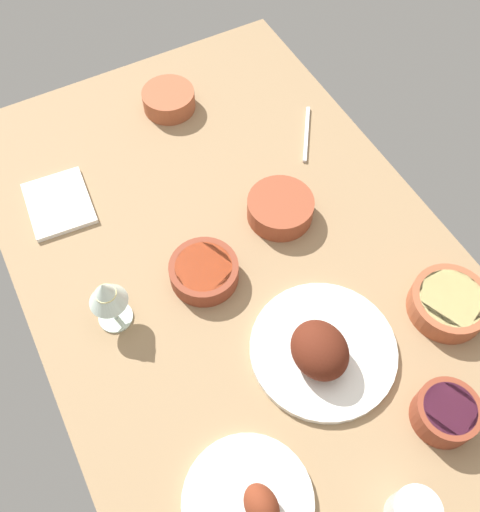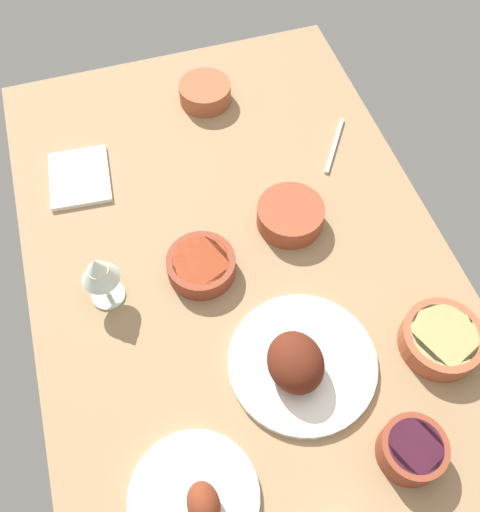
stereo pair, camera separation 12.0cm
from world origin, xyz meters
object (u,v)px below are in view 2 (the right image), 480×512
wine_glass (99,272)px  bowl_potatoes (205,92)px  bowl_pasta (441,339)px  plate_center_main (196,499)px  bowl_onions (412,449)px  fork_loose (335,145)px  folded_napkin (80,177)px  bowl_sauce (201,264)px  plate_far_side (299,363)px  bowl_soup (290,215)px

wine_glass → bowl_potatoes: bearing=145.2°
bowl_pasta → plate_center_main: bearing=-75.5°
bowl_onions → fork_loose: bearing=168.1°
wine_glass → folded_napkin: 34.25cm
plate_center_main → bowl_sauce: plate_center_main is taller
bowl_onions → wine_glass: (-47.27, -45.45, 6.64)cm
bowl_onions → bowl_potatoes: size_ratio=0.87×
bowl_pasta → bowl_sauce: bearing=-127.0°
plate_far_side → fork_loose: (-51.18, 28.43, -2.63)cm
bowl_sauce → bowl_pasta: bearing=53.0°
bowl_pasta → folded_napkin: bowl_pasta is taller
plate_far_side → bowl_soup: 34.49cm
plate_center_main → bowl_soup: plate_center_main is taller
fork_loose → plate_center_main: bearing=-3.5°
wine_glass → folded_napkin: size_ratio=0.83×
bowl_soup → wine_glass: size_ratio=1.06×
plate_far_side → fork_loose: plate_far_side is taller
bowl_onions → bowl_pasta: size_ratio=0.74×
plate_far_side → bowl_sauce: bearing=-155.6°
fork_loose → folded_napkin: bearing=-63.2°
folded_napkin → bowl_sauce: bearing=32.8°
bowl_pasta → wine_glass: size_ratio=1.13×
bowl_soup → fork_loose: 25.97cm
bowl_onions → bowl_sauce: (-47.56, -25.32, -0.77)cm
plate_far_side → folded_napkin: bearing=-150.8°
bowl_soup → folded_napkin: size_ratio=0.88×
plate_center_main → bowl_onions: (3.59, 38.03, 1.63)cm
bowl_sauce → wine_glass: wine_glass is taller
bowl_onions → wine_glass: size_ratio=0.83×
bowl_soup → bowl_sauce: size_ratio=1.02×
plate_far_side → plate_center_main: (17.22, -24.83, -1.37)cm
plate_center_main → bowl_pasta: size_ratio=1.44×
plate_far_side → bowl_onions: bearing=32.4°
bowl_sauce → plate_far_side: bearing=24.4°
fork_loose → plate_far_side: bearing=5.4°
fork_loose → bowl_pasta: bearing=34.1°
plate_far_side → wine_glass: 42.29cm
bowl_sauce → folded_napkin: bowl_sauce is taller
plate_far_side → folded_napkin: (-59.41, -33.20, -2.43)cm
bowl_soup → bowl_pasta: bearing=26.3°
bowl_sauce → fork_loose: size_ratio=0.80×
plate_center_main → bowl_pasta: bearing=104.5°
bowl_pasta → fork_loose: (-54.69, 0.33, -2.41)cm
bowl_pasta → fork_loose: bearing=179.7°
bowl_potatoes → bowl_pasta: size_ratio=0.85×
folded_napkin → fork_loose: bearing=82.4°
plate_far_side → plate_center_main: plate_far_side is taller
plate_center_main → folded_napkin: bearing=-173.8°
bowl_potatoes → folded_napkin: bearing=-64.7°
wine_glass → bowl_pasta: bearing=63.6°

